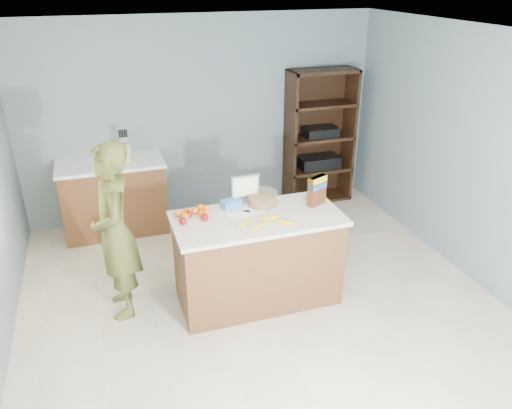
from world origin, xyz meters
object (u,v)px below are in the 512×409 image
object	(u,v)px
person	(115,232)
tv	(245,187)
counter_peninsula	(258,262)
shelving_unit	(318,139)
cereal_box	(317,188)

from	to	relation	value
person	tv	bearing A→B (deg)	91.56
counter_peninsula	shelving_unit	bearing A→B (deg)	52.89
shelving_unit	cereal_box	world-z (taller)	shelving_unit
counter_peninsula	person	bearing A→B (deg)	169.46
shelving_unit	person	world-z (taller)	shelving_unit
shelving_unit	tv	distance (m)	2.33
shelving_unit	cereal_box	size ratio (longest dim) A/B	6.17
tv	cereal_box	bearing A→B (deg)	-22.36
counter_peninsula	shelving_unit	world-z (taller)	shelving_unit
counter_peninsula	person	distance (m)	1.35
counter_peninsula	cereal_box	size ratio (longest dim) A/B	5.34
counter_peninsula	cereal_box	world-z (taller)	cereal_box
cereal_box	counter_peninsula	bearing A→B (deg)	-173.62
tv	counter_peninsula	bearing A→B (deg)	-86.94
person	tv	xyz separation A→B (m)	(1.25, 0.10, 0.23)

